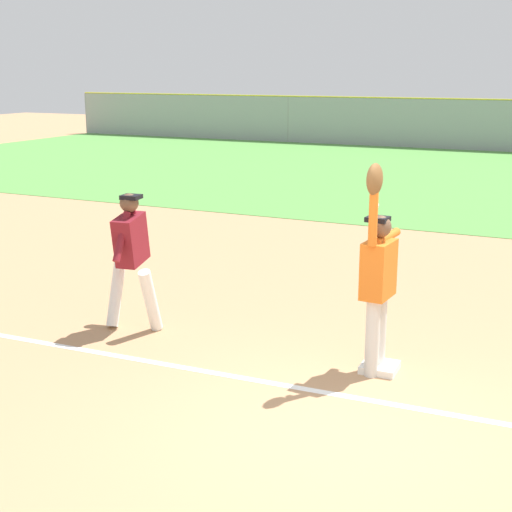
% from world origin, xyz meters
% --- Properties ---
extents(ground_plane, '(75.29, 75.29, 0.00)m').
position_xyz_m(ground_plane, '(0.00, 0.00, 0.00)').
color(ground_plane, tan).
extents(chalk_foul_line, '(12.00, 0.49, 0.01)m').
position_xyz_m(chalk_foul_line, '(-4.17, 0.60, 0.00)').
color(chalk_foul_line, white).
rests_on(chalk_foul_line, ground_plane).
extents(first_base, '(0.39, 0.39, 0.08)m').
position_xyz_m(first_base, '(-0.17, 1.50, 0.04)').
color(first_base, white).
rests_on(first_base, ground_plane).
extents(fielder, '(0.29, 0.90, 2.28)m').
position_xyz_m(fielder, '(-0.21, 1.42, 1.12)').
color(fielder, silver).
rests_on(fielder, ground_plane).
extents(runner, '(0.78, 0.85, 1.72)m').
position_xyz_m(runner, '(-3.33, 1.49, 1.00)').
color(runner, white).
rests_on(runner, ground_plane).
extents(baseball, '(0.07, 0.07, 0.07)m').
position_xyz_m(baseball, '(-0.23, 1.29, 1.85)').
color(baseball, white).
extents(parked_car_red, '(4.54, 2.40, 1.25)m').
position_xyz_m(parked_car_red, '(-12.75, 27.41, 0.67)').
color(parked_car_red, '#B21E1E').
rests_on(parked_car_red, ground_plane).
extents(parked_car_white, '(4.55, 2.41, 1.25)m').
position_xyz_m(parked_car_white, '(-7.10, 27.49, 0.67)').
color(parked_car_white, white).
rests_on(parked_car_white, ground_plane).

